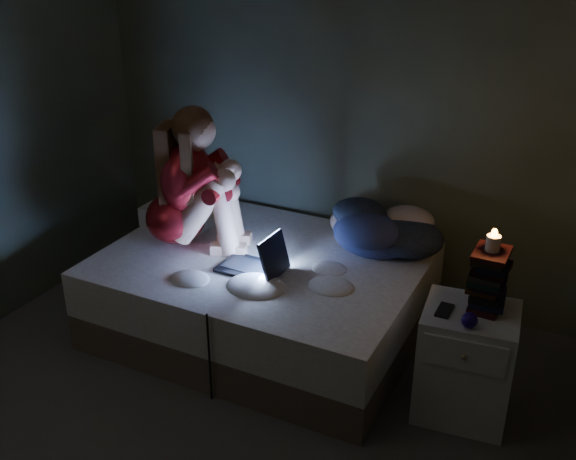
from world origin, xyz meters
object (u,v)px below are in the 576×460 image
Objects in this scene: candle at (494,239)px; nightstand at (465,362)px; laptop at (250,250)px; bed at (263,294)px; phone at (444,309)px; woman at (173,178)px.

nightstand is at bearing -119.21° from candle.
laptop is 1.35m from nightstand.
bed is 1.28m from phone.
woman is 1.80m from phone.
phone is (-0.17, -0.12, -0.38)m from candle.
phone reaches higher than nightstand.
nightstand is at bearing -23.00° from woman.
phone is at bearing -144.51° from candle.
phone is at bearing -2.07° from laptop.
nightstand is (1.30, -0.04, -0.35)m from laptop.
nightstand is (1.32, -0.21, 0.05)m from bed.
laptop is 1.39m from candle.
candle is at bearing -5.82° from bed.
candle reaches higher than nightstand.
bed is at bearing 98.66° from laptop.
woman is (-0.56, -0.09, 0.72)m from bed.
phone is (1.75, -0.18, -0.35)m from woman.
woman is 1.46× the size of nightstand.
laptop is 1.18m from phone.
bed is 5.04× the size of laptop.
woman reaches higher than bed.
laptop is (0.58, -0.09, -0.32)m from woman.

